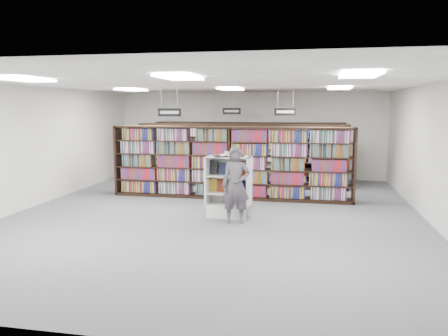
% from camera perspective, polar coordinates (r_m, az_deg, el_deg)
% --- Properties ---
extents(floor, '(12.00, 12.00, 0.00)m').
position_cam_1_polar(floor, '(10.94, -1.03, -6.06)').
color(floor, '#57575C').
rests_on(floor, ground).
extents(ceiling, '(10.00, 12.00, 0.10)m').
position_cam_1_polar(ceiling, '(10.63, -1.08, 10.92)').
color(ceiling, white).
rests_on(ceiling, wall_back).
extents(wall_back, '(10.00, 0.10, 3.20)m').
position_cam_1_polar(wall_back, '(16.57, 3.32, 4.31)').
color(wall_back, silver).
rests_on(wall_back, ground).
extents(wall_front, '(10.00, 0.10, 3.20)m').
position_cam_1_polar(wall_front, '(5.03, -15.60, -4.38)').
color(wall_front, silver).
rests_on(wall_front, ground).
extents(wall_left, '(0.10, 12.00, 3.20)m').
position_cam_1_polar(wall_left, '(12.70, -23.73, 2.54)').
color(wall_left, silver).
rests_on(wall_left, ground).
extents(wall_right, '(0.10, 12.00, 3.20)m').
position_cam_1_polar(wall_right, '(10.80, 25.88, 1.58)').
color(wall_right, silver).
rests_on(wall_right, ground).
extents(bookshelf_row_near, '(7.00, 0.60, 2.10)m').
position_cam_1_polar(bookshelf_row_near, '(12.68, 0.85, 0.71)').
color(bookshelf_row_near, black).
rests_on(bookshelf_row_near, floor).
extents(bookshelf_row_mid, '(7.00, 0.60, 2.10)m').
position_cam_1_polar(bookshelf_row_mid, '(14.64, 2.24, 1.68)').
color(bookshelf_row_mid, black).
rests_on(bookshelf_row_mid, floor).
extents(bookshelf_row_far, '(7.00, 0.60, 2.10)m').
position_cam_1_polar(bookshelf_row_far, '(16.31, 3.16, 2.31)').
color(bookshelf_row_far, black).
rests_on(bookshelf_row_far, floor).
extents(aisle_sign_left, '(0.65, 0.02, 0.80)m').
position_cam_1_polar(aisle_sign_left, '(11.98, -7.14, 7.33)').
color(aisle_sign_left, '#B2B2B7').
rests_on(aisle_sign_left, ceiling).
extents(aisle_sign_right, '(0.65, 0.02, 0.80)m').
position_cam_1_polar(aisle_sign_right, '(13.40, 8.01, 7.37)').
color(aisle_sign_right, '#B2B2B7').
rests_on(aisle_sign_right, ceiling).
extents(aisle_sign_center, '(0.65, 0.02, 0.80)m').
position_cam_1_polar(aisle_sign_center, '(15.62, 1.01, 7.52)').
color(aisle_sign_center, '#B2B2B7').
rests_on(aisle_sign_center, ceiling).
extents(troffer_front_left, '(0.60, 1.20, 0.04)m').
position_cam_1_polar(troffer_front_left, '(9.06, -24.65, 10.48)').
color(troffer_front_left, white).
rests_on(troffer_front_left, ceiling).
extents(troffer_front_center, '(0.60, 1.20, 0.04)m').
position_cam_1_polar(troffer_front_center, '(7.73, -5.85, 11.71)').
color(troffer_front_center, white).
rests_on(troffer_front_center, ceiling).
extents(troffer_front_right, '(0.60, 1.20, 0.04)m').
position_cam_1_polar(troffer_front_right, '(7.44, 17.34, 11.54)').
color(troffer_front_right, white).
rests_on(troffer_front_right, ceiling).
extents(troffer_back_left, '(0.60, 1.20, 0.04)m').
position_cam_1_polar(troffer_back_left, '(13.45, -12.01, 9.96)').
color(troffer_back_left, white).
rests_on(troffer_back_left, ceiling).
extents(troffer_back_center, '(0.60, 1.20, 0.04)m').
position_cam_1_polar(troffer_back_center, '(12.59, 0.87, 10.28)').
color(troffer_back_center, white).
rests_on(troffer_back_center, ceiling).
extents(troffer_back_right, '(0.60, 1.20, 0.04)m').
position_cam_1_polar(troffer_back_right, '(12.42, 14.84, 10.05)').
color(troffer_back_right, white).
rests_on(troffer_back_right, ceiling).
extents(endcap_display, '(1.10, 0.62, 1.49)m').
position_cam_1_polar(endcap_display, '(10.62, 0.64, -3.76)').
color(endcap_display, white).
rests_on(endcap_display, floor).
extents(open_book, '(0.81, 0.64, 0.13)m').
position_cam_1_polar(open_book, '(10.41, 0.55, 1.72)').
color(open_book, black).
rests_on(open_book, endcap_display).
extents(shopper, '(0.68, 0.48, 1.76)m').
position_cam_1_polar(shopper, '(9.97, 1.55, -2.26)').
color(shopper, '#4A444E').
rests_on(shopper, floor).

